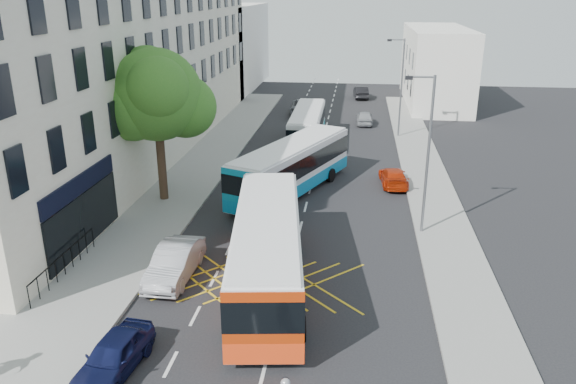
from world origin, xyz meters
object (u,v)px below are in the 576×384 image
(parked_car_blue, at_px, (114,355))
(bus_mid, at_px, (291,167))
(distant_car_silver, at_px, (365,118))
(distant_car_dark, at_px, (361,92))
(bus_far, at_px, (307,126))
(lamp_near, at_px, (427,148))
(lamp_far, at_px, (400,83))
(parked_car_silver, at_px, (175,262))
(street_tree, at_px, (156,96))
(distant_car_grey, at_px, (303,108))
(bus_near, at_px, (267,251))
(red_hatchback, at_px, (393,177))

(parked_car_blue, bearing_deg, bus_mid, 84.52)
(distant_car_silver, xyz_separation_m, distant_car_dark, (-0.36, 13.08, 0.07))
(parked_car_blue, bearing_deg, bus_far, 89.23)
(lamp_near, height_order, bus_mid, lamp_near)
(bus_far, relative_size, distant_car_silver, 2.76)
(lamp_far, distance_m, bus_far, 8.62)
(parked_car_blue, height_order, parked_car_silver, parked_car_silver)
(street_tree, distance_m, distant_car_grey, 26.26)
(lamp_near, distance_m, lamp_far, 20.00)
(bus_near, distance_m, parked_car_silver, 4.29)
(distant_car_dark, bearing_deg, bus_mid, 77.37)
(lamp_near, bearing_deg, distant_car_grey, 107.54)
(bus_mid, xyz_separation_m, bus_far, (-0.06, 11.49, -0.16))
(distant_car_dark, bearing_deg, street_tree, 66.29)
(parked_car_silver, distance_m, distant_car_dark, 44.44)
(lamp_far, height_order, parked_car_blue, lamp_far)
(lamp_near, height_order, parked_car_silver, lamp_near)
(parked_car_blue, bearing_deg, distant_car_grey, 93.25)
(bus_mid, height_order, parked_car_silver, bus_mid)
(distant_car_silver, bearing_deg, red_hatchback, 95.40)
(red_hatchback, relative_size, distant_car_dark, 0.94)
(street_tree, distance_m, lamp_near, 15.10)
(distant_car_grey, bearing_deg, bus_near, -89.62)
(bus_near, relative_size, distant_car_silver, 3.26)
(street_tree, bearing_deg, red_hatchback, 18.26)
(lamp_far, relative_size, parked_car_silver, 1.80)
(lamp_near, relative_size, parked_car_blue, 2.16)
(bus_near, height_order, distant_car_silver, bus_near)
(distant_car_grey, height_order, distant_car_silver, distant_car_grey)
(parked_car_blue, bearing_deg, bus_near, 62.35)
(distant_car_silver, bearing_deg, lamp_far, 120.42)
(parked_car_blue, bearing_deg, street_tree, 109.52)
(distant_car_grey, relative_size, distant_car_dark, 1.23)
(bus_far, relative_size, red_hatchback, 2.57)
(lamp_far, height_order, distant_car_dark, lamp_far)
(lamp_near, relative_size, lamp_far, 1.00)
(distant_car_dark, bearing_deg, red_hatchback, 88.87)
(street_tree, distance_m, distant_car_dark, 36.98)
(parked_car_silver, relative_size, distant_car_grey, 0.86)
(bus_near, height_order, bus_mid, bus_near)
(parked_car_blue, height_order, distant_car_dark, distant_car_dark)
(red_hatchback, xyz_separation_m, distant_car_grey, (-7.88, 20.44, 0.15))
(lamp_near, bearing_deg, bus_far, 113.65)
(distant_car_silver, relative_size, distant_car_dark, 0.87)
(lamp_far, height_order, red_hatchback, lamp_far)
(red_hatchback, bearing_deg, distant_car_silver, -88.61)
(parked_car_silver, distance_m, red_hatchback, 16.96)
(street_tree, height_order, parked_car_silver, street_tree)
(lamp_far, xyz_separation_m, bus_mid, (-7.31, -14.65, -2.97))
(parked_car_silver, bearing_deg, bus_far, 81.97)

